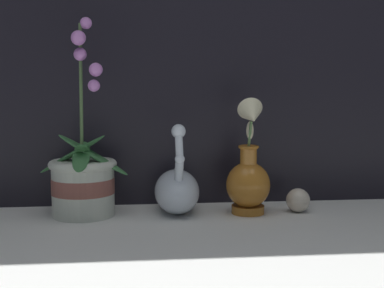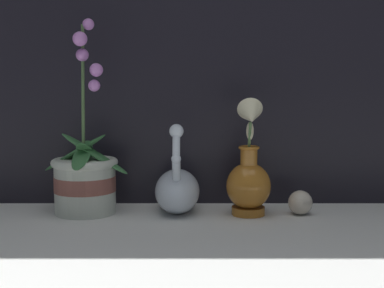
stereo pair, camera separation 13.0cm
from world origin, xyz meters
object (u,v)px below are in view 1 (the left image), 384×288
(swan_figurine, at_px, (177,189))
(glass_sphere, at_px, (298,200))
(blue_vase, at_px, (249,177))
(orchid_potted_plant, at_px, (83,178))

(swan_figurine, height_order, glass_sphere, swan_figurine)
(swan_figurine, bearing_deg, blue_vase, -9.93)
(swan_figurine, distance_m, blue_vase, 0.18)
(blue_vase, bearing_deg, swan_figurine, 170.07)
(orchid_potted_plant, bearing_deg, swan_figurine, 1.90)
(glass_sphere, bearing_deg, blue_vase, -177.59)
(orchid_potted_plant, relative_size, blue_vase, 1.66)
(blue_vase, bearing_deg, orchid_potted_plant, 176.73)
(orchid_potted_plant, bearing_deg, glass_sphere, -1.90)
(orchid_potted_plant, relative_size, glass_sphere, 7.97)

